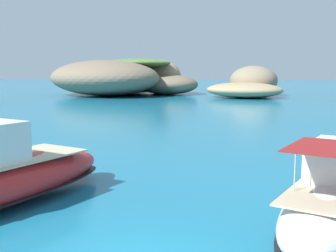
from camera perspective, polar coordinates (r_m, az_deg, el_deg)
name	(u,v)px	position (r m, az deg, el deg)	size (l,w,h in m)	color
islet_large	(122,80)	(83.85, -6.38, 6.40)	(34.86, 36.32, 7.13)	#756651
islet_small	(250,85)	(78.12, 11.26, 5.52)	(16.53, 19.72, 5.70)	#9E8966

